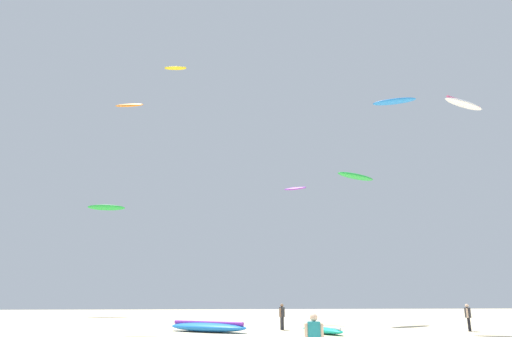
{
  "coord_description": "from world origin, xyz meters",
  "views": [
    {
      "loc": [
        -2.15,
        -10.62,
        2.37
      ],
      "look_at": [
        0.0,
        19.37,
        11.09
      ],
      "focal_mm": 30.29,
      "sensor_mm": 36.0,
      "label": 1
    }
  ],
  "objects_px": {
    "kite_grounded_mid": "(322,330)",
    "kite_aloft_4": "(394,101)",
    "kite_aloft_1": "(106,208)",
    "kite_aloft_7": "(129,105)",
    "kite_grounded_near": "(208,327)",
    "kite_aloft_2": "(176,68)",
    "kite_aloft_3": "(464,104)",
    "person_midground": "(282,314)",
    "kite_aloft_6": "(295,188)",
    "kite_aloft_0": "(356,176)",
    "person_left": "(468,315)"
  },
  "relations": [
    {
      "from": "kite_aloft_3",
      "to": "kite_aloft_7",
      "type": "height_order",
      "value": "kite_aloft_3"
    },
    {
      "from": "kite_aloft_4",
      "to": "kite_aloft_6",
      "type": "xyz_separation_m",
      "value": [
        -6.75,
        7.56,
        -5.31
      ]
    },
    {
      "from": "kite_grounded_near",
      "to": "kite_aloft_7",
      "type": "height_order",
      "value": "kite_aloft_7"
    },
    {
      "from": "kite_aloft_2",
      "to": "kite_aloft_1",
      "type": "bearing_deg",
      "value": 134.06
    },
    {
      "from": "kite_aloft_1",
      "to": "kite_aloft_6",
      "type": "distance_m",
      "value": 24.63
    },
    {
      "from": "kite_aloft_6",
      "to": "kite_aloft_7",
      "type": "xyz_separation_m",
      "value": [
        -13.84,
        -6.47,
        4.82
      ]
    },
    {
      "from": "kite_aloft_1",
      "to": "kite_aloft_6",
      "type": "bearing_deg",
      "value": -34.15
    },
    {
      "from": "person_left",
      "to": "kite_aloft_6",
      "type": "height_order",
      "value": "kite_aloft_6"
    },
    {
      "from": "kite_aloft_0",
      "to": "kite_aloft_3",
      "type": "distance_m",
      "value": 10.54
    },
    {
      "from": "kite_grounded_mid",
      "to": "kite_aloft_3",
      "type": "distance_m",
      "value": 21.05
    },
    {
      "from": "kite_grounded_near",
      "to": "kite_aloft_3",
      "type": "bearing_deg",
      "value": 2.07
    },
    {
      "from": "kite_aloft_0",
      "to": "kite_aloft_4",
      "type": "height_order",
      "value": "kite_aloft_4"
    },
    {
      "from": "kite_aloft_4",
      "to": "kite_grounded_mid",
      "type": "bearing_deg",
      "value": -161.73
    },
    {
      "from": "person_midground",
      "to": "kite_aloft_3",
      "type": "height_order",
      "value": "kite_aloft_3"
    },
    {
      "from": "kite_aloft_3",
      "to": "kite_aloft_6",
      "type": "height_order",
      "value": "kite_aloft_3"
    },
    {
      "from": "kite_aloft_2",
      "to": "kite_aloft_7",
      "type": "relative_size",
      "value": 1.07
    },
    {
      "from": "kite_aloft_3",
      "to": "kite_aloft_4",
      "type": "distance_m",
      "value": 5.74
    },
    {
      "from": "kite_aloft_0",
      "to": "kite_aloft_6",
      "type": "height_order",
      "value": "kite_aloft_0"
    },
    {
      "from": "kite_aloft_3",
      "to": "kite_aloft_6",
      "type": "relative_size",
      "value": 2.05
    },
    {
      "from": "person_left",
      "to": "kite_aloft_2",
      "type": "distance_m",
      "value": 36.19
    },
    {
      "from": "kite_grounded_mid",
      "to": "person_left",
      "type": "bearing_deg",
      "value": 5.43
    },
    {
      "from": "person_left",
      "to": "kite_grounded_mid",
      "type": "distance_m",
      "value": 10.03
    },
    {
      "from": "kite_grounded_mid",
      "to": "kite_aloft_2",
      "type": "relative_size",
      "value": 1.58
    },
    {
      "from": "person_left",
      "to": "kite_aloft_7",
      "type": "bearing_deg",
      "value": 31.59
    },
    {
      "from": "kite_grounded_mid",
      "to": "kite_aloft_3",
      "type": "relative_size",
      "value": 0.88
    },
    {
      "from": "kite_grounded_near",
      "to": "kite_aloft_2",
      "type": "relative_size",
      "value": 2.23
    },
    {
      "from": "kite_aloft_2",
      "to": "kite_aloft_6",
      "type": "xyz_separation_m",
      "value": [
        12.06,
        -5.23,
        -14.65
      ]
    },
    {
      "from": "kite_aloft_3",
      "to": "kite_aloft_4",
      "type": "bearing_deg",
      "value": -179.04
    },
    {
      "from": "person_midground",
      "to": "kite_aloft_0",
      "type": "distance_m",
      "value": 14.93
    },
    {
      "from": "kite_aloft_1",
      "to": "kite_grounded_mid",
      "type": "bearing_deg",
      "value": -49.56
    },
    {
      "from": "kite_aloft_1",
      "to": "kite_aloft_2",
      "type": "distance_m",
      "value": 18.41
    },
    {
      "from": "kite_aloft_6",
      "to": "kite_aloft_2",
      "type": "bearing_deg",
      "value": 156.56
    },
    {
      "from": "kite_grounded_near",
      "to": "kite_aloft_4",
      "type": "relative_size",
      "value": 1.65
    },
    {
      "from": "kite_aloft_0",
      "to": "kite_aloft_1",
      "type": "relative_size",
      "value": 1.01
    },
    {
      "from": "kite_grounded_mid",
      "to": "kite_aloft_6",
      "type": "bearing_deg",
      "value": 88.87
    },
    {
      "from": "kite_grounded_mid",
      "to": "kite_aloft_7",
      "type": "relative_size",
      "value": 1.69
    },
    {
      "from": "person_midground",
      "to": "kite_aloft_0",
      "type": "relative_size",
      "value": 0.39
    },
    {
      "from": "kite_grounded_mid",
      "to": "kite_aloft_4",
      "type": "relative_size",
      "value": 1.17
    },
    {
      "from": "kite_aloft_2",
      "to": "person_midground",
      "type": "bearing_deg",
      "value": -50.99
    },
    {
      "from": "kite_aloft_2",
      "to": "kite_aloft_4",
      "type": "relative_size",
      "value": 0.74
    },
    {
      "from": "kite_aloft_1",
      "to": "kite_aloft_7",
      "type": "distance_m",
      "value": 21.72
    },
    {
      "from": "kite_aloft_0",
      "to": "kite_aloft_7",
      "type": "bearing_deg",
      "value": -164.31
    },
    {
      "from": "kite_aloft_3",
      "to": "kite_aloft_7",
      "type": "xyz_separation_m",
      "value": [
        -26.33,
        1.0,
        -0.51
      ]
    },
    {
      "from": "person_midground",
      "to": "kite_aloft_3",
      "type": "relative_size",
      "value": 0.38
    },
    {
      "from": "kite_aloft_1",
      "to": "kite_aloft_4",
      "type": "relative_size",
      "value": 1.3
    },
    {
      "from": "kite_aloft_7",
      "to": "kite_aloft_0",
      "type": "bearing_deg",
      "value": 15.69
    },
    {
      "from": "kite_aloft_3",
      "to": "kite_aloft_4",
      "type": "xyz_separation_m",
      "value": [
        -5.74,
        -0.1,
        -0.01
      ]
    },
    {
      "from": "person_left",
      "to": "kite_aloft_6",
      "type": "xyz_separation_m",
      "value": [
        -9.76,
        8.91,
        10.52
      ]
    },
    {
      "from": "kite_aloft_1",
      "to": "person_left",
      "type": "bearing_deg",
      "value": -37.02
    },
    {
      "from": "kite_aloft_0",
      "to": "kite_aloft_2",
      "type": "height_order",
      "value": "kite_aloft_2"
    }
  ]
}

